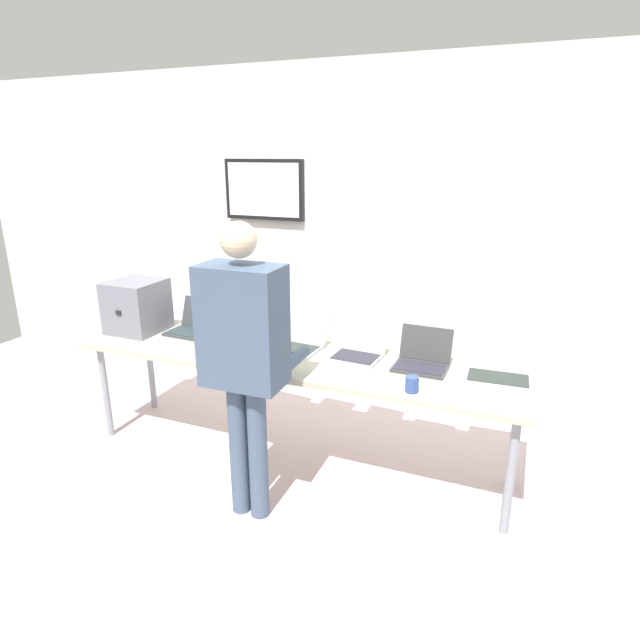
% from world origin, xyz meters
% --- Properties ---
extents(ground, '(8.00, 8.00, 0.04)m').
position_xyz_m(ground, '(0.00, 0.00, -0.02)').
color(ground, '#C3AEB2').
extents(back_wall, '(8.00, 0.11, 2.71)m').
position_xyz_m(back_wall, '(-0.01, 1.13, 1.36)').
color(back_wall, silver).
rests_on(back_wall, ground).
extents(workbench, '(3.02, 0.70, 0.76)m').
position_xyz_m(workbench, '(0.00, 0.00, 0.71)').
color(workbench, '#B3B198').
rests_on(workbench, ground).
extents(equipment_box, '(0.36, 0.38, 0.38)m').
position_xyz_m(equipment_box, '(-1.28, 0.03, 0.95)').
color(equipment_box, slate).
rests_on(equipment_box, workbench).
extents(laptop_station_0, '(0.35, 0.32, 0.23)m').
position_xyz_m(laptop_station_0, '(-0.87, 0.15, 0.82)').
color(laptop_station_0, '#36393E').
rests_on(laptop_station_0, workbench).
extents(laptop_station_1, '(0.36, 0.36, 0.26)m').
position_xyz_m(laptop_station_1, '(-0.41, 0.13, 0.82)').
color(laptop_station_1, '#272824').
rests_on(laptop_station_1, workbench).
extents(laptop_station_2, '(0.32, 0.38, 0.24)m').
position_xyz_m(laptop_station_2, '(-0.01, 0.15, 0.82)').
color(laptop_station_2, '#AAAEBC').
rests_on(laptop_station_2, workbench).
extents(laptop_station_3, '(0.33, 0.39, 0.24)m').
position_xyz_m(laptop_station_3, '(0.41, 0.16, 0.82)').
color(laptop_station_3, '#B0B6B9').
rests_on(laptop_station_3, workbench).
extents(laptop_station_4, '(0.33, 0.29, 0.23)m').
position_xyz_m(laptop_station_4, '(0.83, 0.13, 0.82)').
color(laptop_station_4, '#3B3A3D').
rests_on(laptop_station_4, workbench).
extents(laptop_station_5, '(0.38, 0.35, 0.24)m').
position_xyz_m(laptop_station_5, '(1.28, 0.16, 0.82)').
color(laptop_station_5, '#ABB3BB').
rests_on(laptop_station_5, workbench).
extents(person, '(0.45, 0.59, 1.71)m').
position_xyz_m(person, '(0.01, -0.62, 1.04)').
color(person, '#44556E').
rests_on(person, ground).
extents(coffee_mug, '(0.08, 0.08, 0.09)m').
position_xyz_m(coffee_mug, '(0.85, -0.25, 0.81)').
color(coffee_mug, '#314A91').
rests_on(coffee_mug, workbench).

